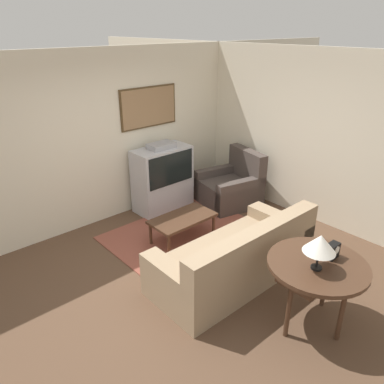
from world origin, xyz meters
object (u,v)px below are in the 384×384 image
Objects in this scene: mantel_clock at (332,251)px; armchair at (231,188)px; console_table at (317,269)px; table_lamp at (320,244)px; couch at (236,259)px; coffee_table at (183,220)px; tv at (163,178)px.

armchair is at bearing 62.73° from mantel_clock.
table_lamp reaches higher than console_table.
mantel_clock reaches higher than console_table.
couch is 1.17m from coffee_table.
console_table is at bearing 170.02° from mantel_clock.
tv reaches higher than couch.
armchair is 2.91× the size of table_lamp.
couch is 1.93× the size of armchair.
tv is 1.17m from coffee_table.
armchair reaches higher than mantel_clock.
tv is at bearing 79.34° from table_lamp.
armchair is 3.04m from mantel_clock.
couch is at bearing 86.79° from table_lamp.
tv is at bearing 84.22° from mantel_clock.
mantel_clock reaches higher than coffee_table.
mantel_clock is (0.29, -0.00, -0.20)m from table_lamp.
tv reaches higher than table_lamp.
mantel_clock is at bearing -87.15° from coffee_table.
coffee_table is at bearing -113.00° from tv.
table_lamp is (-0.18, -2.26, 0.71)m from coffee_table.
tv is 0.55× the size of couch.
table_lamp is at bearing -161.79° from console_table.
console_table is at bearing 18.21° from table_lamp.
coffee_table is (-0.45, -1.05, -0.22)m from tv.
table_lamp is 2.29× the size of mantel_clock.
couch is 2.21× the size of coffee_table.
couch is at bearing -104.22° from tv.
armchair is 1.09× the size of console_table.
table_lamp is at bearing -100.66° from tv.
table_lamp is (-0.62, -3.31, 0.49)m from tv.
tv is 1.25m from armchair.
console_table is 6.13× the size of mantel_clock.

